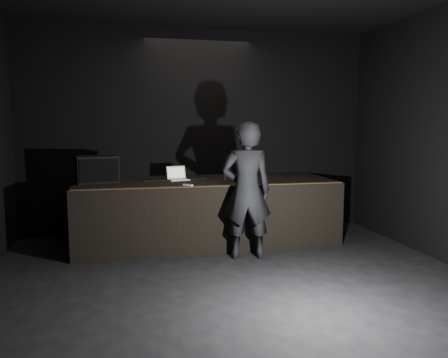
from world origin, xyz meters
TOP-DOWN VIEW (x-y plane):
  - ground at (0.00, 0.00)m, footprint 7.00×7.00m
  - room_walls at (0.00, 0.00)m, footprint 6.10×7.10m
  - stage_riser at (0.00, 2.73)m, footprint 4.00×1.50m
  - riser_lip at (0.00, 2.02)m, footprint 3.92×0.10m
  - stage_monitor at (-1.67, 2.78)m, footprint 0.69×0.57m
  - cable at (-0.47, 2.75)m, footprint 0.99×0.19m
  - laptop at (-0.44, 2.85)m, footprint 0.36×0.33m
  - beer_can at (0.31, 2.65)m, footprint 0.08×0.08m
  - plastic_cup at (-0.38, 2.88)m, footprint 0.08×0.08m
  - wii_remote at (-0.37, 2.08)m, footprint 0.13×0.15m
  - person at (0.41, 1.78)m, footprint 0.74×0.52m

SIDE VIEW (x-z plane):
  - ground at x=0.00m, z-range 0.00..0.00m
  - stage_riser at x=0.00m, z-range 0.00..1.00m
  - person at x=0.41m, z-range 0.00..1.91m
  - riser_lip at x=0.00m, z-range 1.00..1.01m
  - cable at x=-0.47m, z-range 1.00..1.02m
  - wii_remote at x=-0.37m, z-range 1.00..1.03m
  - plastic_cup at x=-0.38m, z-range 1.00..1.10m
  - laptop at x=-0.44m, z-range 0.95..1.16m
  - beer_can at x=0.31m, z-range 1.00..1.18m
  - stage_monitor at x=-1.67m, z-range 1.00..1.40m
  - room_walls at x=0.00m, z-range 0.26..3.78m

